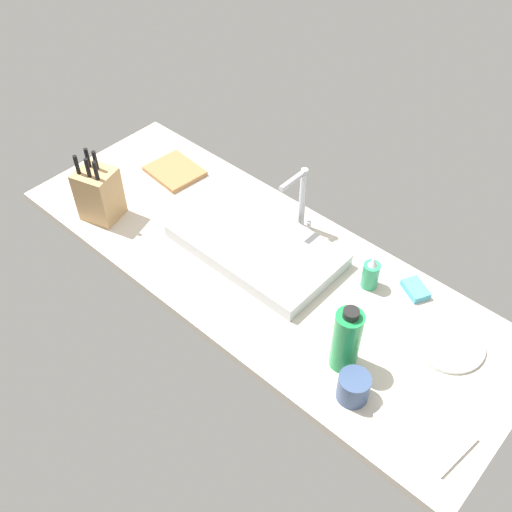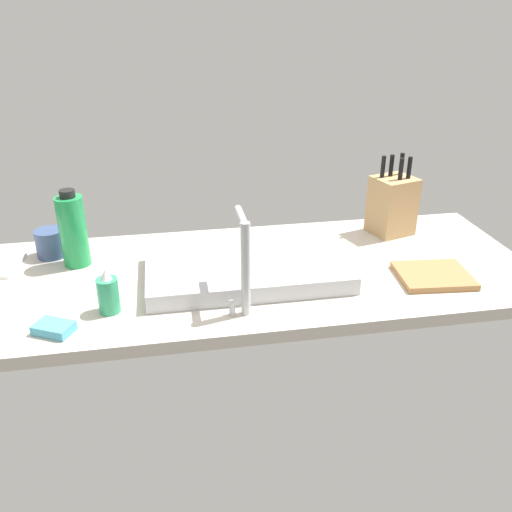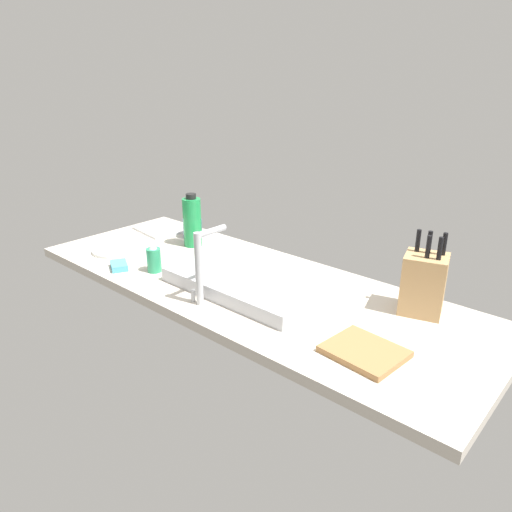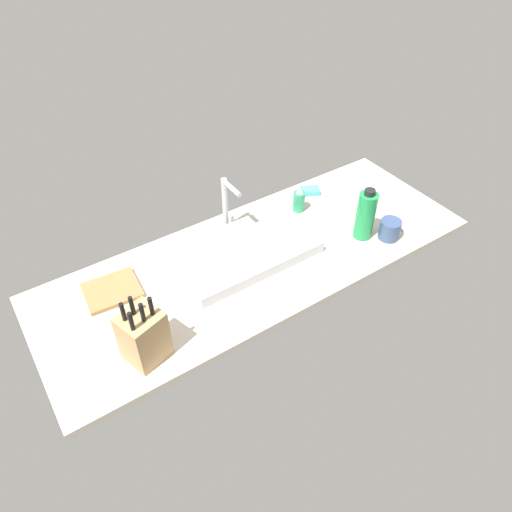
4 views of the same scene
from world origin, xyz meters
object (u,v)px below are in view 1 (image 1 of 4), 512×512
knife_block (99,194)px  dinner_plate (448,343)px  sink_basin (256,245)px  water_bottle (346,340)px  coffee_mug (353,387)px  faucet (301,196)px  dish_towel (425,427)px  dish_sponge (415,289)px  soap_bottle (371,274)px  cutting_board (175,171)px

knife_block → dinner_plate: bearing=-1.7°
sink_basin → dinner_plate: (68.04, 9.03, -1.89)cm
water_bottle → coffee_mug: water_bottle is taller
faucet → dish_towel: (73.59, -37.71, -14.09)cm
coffee_mug → dish_sponge: 45.09cm
sink_basin → coffee_mug: (57.24, -24.25, 1.84)cm
knife_block → coffee_mug: bearing=-17.1°
knife_block → dish_towel: size_ratio=1.18×
dinner_plate → knife_block: bearing=-165.0°
sink_basin → soap_bottle: bearing=18.6°
dish_towel → coffee_mug: 20.90cm
knife_block → dinner_plate: (121.24, 32.54, -9.37)cm
knife_block → soap_bottle: knife_block is taller
soap_bottle → coffee_mug: soap_bottle is taller
knife_block → coffee_mug: knife_block is taller
sink_basin → dinner_plate: sink_basin is taller
dish_towel → sink_basin: bearing=166.0°
dish_sponge → dish_towel: bearing=-55.5°
sink_basin → soap_bottle: (37.46, 12.61, 2.67)cm
sink_basin → coffee_mug: bearing=-23.0°
knife_block → dish_sponge: bearing=6.2°
sink_basin → faucet: faucet is taller
dinner_plate → coffee_mug: 35.19cm
knife_block → water_bottle: 102.21cm
soap_bottle → dinner_plate: size_ratio=0.56×
faucet → dish_sponge: bearing=2.2°
faucet → dish_sponge: 48.45cm
dish_towel → dish_sponge: size_ratio=2.49×
sink_basin → soap_bottle: size_ratio=4.69×
dish_towel → coffee_mug: (-19.96, -4.94, 3.73)cm
faucet → dinner_plate: (64.44, -9.36, -14.09)cm
water_bottle → coffee_mug: size_ratio=2.63×
cutting_board → dinner_plate: 120.42cm
sink_basin → water_bottle: size_ratio=2.43×
water_bottle → coffee_mug: bearing=-40.4°
dinner_plate → dish_towel: 29.79cm
knife_block → dish_towel: (130.40, 4.19, -9.37)cm
dinner_plate → dish_towel: bearing=-72.1°
knife_block → water_bottle: knife_block is taller
faucet → soap_bottle: faucet is taller
faucet → dish_sponge: size_ratio=2.77×
knife_block → dinner_plate: size_ratio=1.22×
soap_bottle → dish_towel: size_ratio=0.54×
sink_basin → cutting_board: size_ratio=2.83×
cutting_board → sink_basin: bearing=-11.3°
knife_block → cutting_board: knife_block is taller
water_bottle → dish_sponge: 38.52cm
knife_block → soap_bottle: bearing=5.0°
soap_bottle → dish_sponge: 15.26cm
cutting_board → dinner_plate: (120.41, -1.42, -0.30)cm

